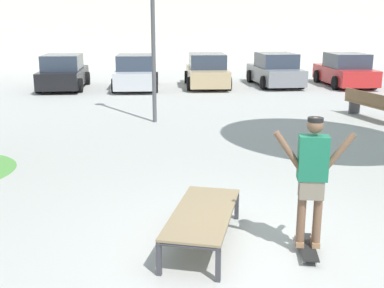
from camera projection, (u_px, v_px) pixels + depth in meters
ground_plane at (253, 248)px, 6.30m from camera, size 120.00×120.00×0.00m
skate_box at (203, 215)px, 6.34m from camera, size 1.29×2.04×0.46m
skateboard at (307, 247)px, 6.16m from camera, size 0.35×0.82×0.09m
skater at (312, 174)px, 5.92m from camera, size 0.99×0.34×1.69m
car_black at (64, 73)px, 21.13m from camera, size 1.93×4.21×1.50m
car_silver at (136, 73)px, 21.12m from camera, size 2.02×4.25×1.50m
car_tan at (207, 72)px, 21.74m from camera, size 2.06×4.27×1.50m
car_grey at (275, 71)px, 22.15m from camera, size 1.99×4.24×1.50m
car_red at (345, 71)px, 22.06m from camera, size 2.05×4.26×1.50m
park_bench at (373, 105)px, 14.49m from camera, size 0.91×2.44×0.83m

